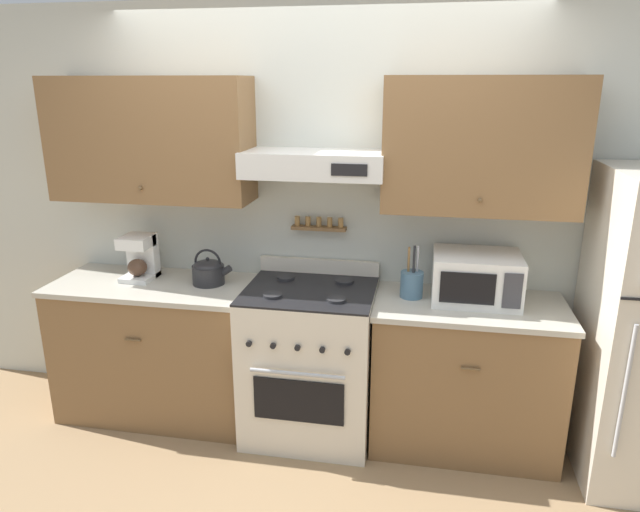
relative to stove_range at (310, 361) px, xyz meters
name	(u,v)px	position (x,y,z in m)	size (l,w,h in m)	color
ground_plane	(301,455)	(0.00, -0.28, -0.47)	(16.00, 16.00, 0.00)	#937551
wall_back	(313,193)	(-0.04, 0.30, 0.97)	(5.20, 0.46, 2.55)	silver
counter_left	(159,348)	(-1.00, 0.04, -0.02)	(1.25, 0.62, 0.90)	brown
counter_right	(465,374)	(0.92, 0.04, -0.02)	(1.07, 0.62, 0.90)	brown
stove_range	(310,361)	(0.00, 0.00, 0.00)	(0.76, 0.68, 1.02)	beige
tea_kettle	(209,271)	(-0.65, 0.08, 0.51)	(0.25, 0.20, 0.22)	#232326
coffee_maker	(140,257)	(-1.11, 0.11, 0.57)	(0.19, 0.21, 0.28)	white
microwave	(476,277)	(0.94, 0.10, 0.56)	(0.48, 0.39, 0.27)	white
utensil_crock	(412,284)	(0.58, 0.08, 0.51)	(0.13, 0.13, 0.31)	slate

